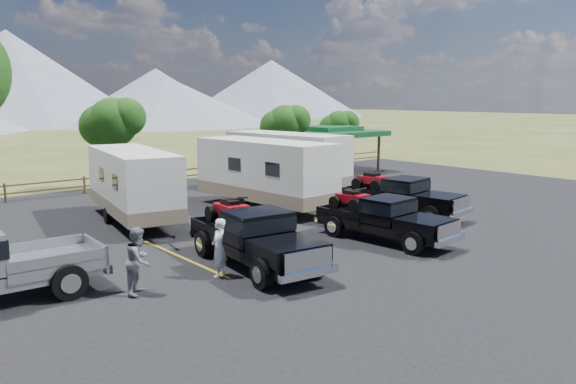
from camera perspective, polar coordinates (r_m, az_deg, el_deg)
ground at (r=19.69m, az=10.85°, el=-6.09°), size 320.00×320.00×0.00m
asphalt_lot at (r=21.65m, az=4.73°, el=-4.45°), size 44.00×34.00×0.04m
stall_lines at (r=22.35m, az=2.94°, el=-3.92°), size 12.12×5.50×0.01m
tree_ne_a at (r=37.49m, az=-0.31°, el=6.90°), size 3.11×2.92×4.76m
tree_ne_b at (r=42.26m, az=5.19°, el=6.70°), size 2.77×2.59×4.27m
tree_north at (r=33.55m, az=-17.41°, el=6.74°), size 3.46×3.24×5.25m
rail_fence at (r=35.09m, az=-10.73°, el=1.83°), size 36.12×0.12×1.00m
pavilion at (r=40.18m, az=4.19°, el=6.07°), size 6.20×6.20×3.22m
rig_left at (r=17.59m, az=-3.49°, el=-4.47°), size 2.63×6.13×1.99m
rig_center at (r=20.91m, az=9.61°, el=-2.54°), size 2.30×5.58×1.82m
rig_right at (r=25.42m, az=11.38°, el=-0.33°), size 2.64×5.93×1.91m
trailer_left at (r=24.48m, az=-15.45°, el=0.73°), size 3.44×8.80×3.04m
trailer_center at (r=26.32m, az=-2.39°, el=1.90°), size 2.97×9.36×3.24m
trailer_right at (r=31.16m, az=-0.17°, el=3.14°), size 3.23×9.43×3.26m
person_a at (r=16.67m, az=-7.03°, el=-5.63°), size 0.76×0.70×1.74m
person_b at (r=15.65m, az=-14.91°, el=-6.74°), size 1.12×1.12×1.83m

